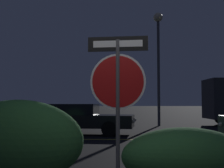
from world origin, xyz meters
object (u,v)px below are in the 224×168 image
at_px(stop_sign, 118,82).
at_px(street_lamp, 158,45).
at_px(hedge_bush_3, 185,157).
at_px(passing_car_2, 77,119).
at_px(hedge_bush_2, 17,141).

relative_size(stop_sign, street_lamp, 0.35).
distance_m(hedge_bush_3, passing_car_2, 8.62).
height_order(stop_sign, street_lamp, street_lamp).
bearing_deg(hedge_bush_3, passing_car_2, 110.57).
xyz_separation_m(stop_sign, hedge_bush_3, (1.04, 0.37, -1.16)).
distance_m(hedge_bush_2, hedge_bush_3, 2.72).
distance_m(passing_car_2, street_lamp, 7.55).
bearing_deg(hedge_bush_3, street_lamp, 86.16).
relative_size(hedge_bush_2, hedge_bush_3, 1.09).
relative_size(hedge_bush_3, passing_car_2, 0.42).
relative_size(hedge_bush_3, street_lamp, 0.31).
height_order(stop_sign, hedge_bush_3, stop_sign).
xyz_separation_m(stop_sign, street_lamp, (1.93, 13.47, 3.08)).
xyz_separation_m(hedge_bush_2, passing_car_2, (-0.32, 8.00, -0.03)).
distance_m(stop_sign, passing_car_2, 8.72).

